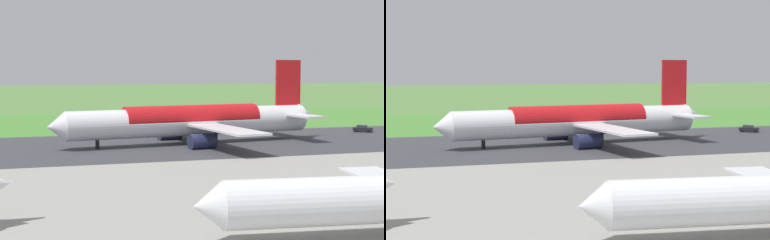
{
  "view_description": "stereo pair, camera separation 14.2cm",
  "coord_description": "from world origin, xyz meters",
  "views": [
    {
      "loc": [
        22.98,
        110.12,
        14.31
      ],
      "look_at": [
        -10.37,
        0.0,
        4.5
      ],
      "focal_mm": 57.78,
      "sensor_mm": 36.0,
      "label": 1
    },
    {
      "loc": [
        22.85,
        110.16,
        14.31
      ],
      "look_at": [
        -10.37,
        0.0,
        4.5
      ],
      "focal_mm": 57.78,
      "sensor_mm": 36.0,
      "label": 2
    }
  ],
  "objects": [
    {
      "name": "airliner_main",
      "position": [
        -10.75,
        -0.05,
        4.35
      ],
      "size": [
        54.1,
        44.41,
        15.88
      ],
      "color": "white",
      "rests_on": "ground"
    },
    {
      "name": "traffic_cone_orange",
      "position": [
        -7.01,
        -47.14,
        0.28
      ],
      "size": [
        0.4,
        0.4,
        0.55
      ],
      "primitive_type": "cone",
      "color": "orange",
      "rests_on": "ground"
    },
    {
      "name": "ground_plane",
      "position": [
        0.0,
        0.0,
        0.0
      ],
      "size": [
        800.0,
        800.0,
        0.0
      ],
      "primitive_type": "plane",
      "color": "#547F3D"
    },
    {
      "name": "no_stopping_sign",
      "position": [
        -13.93,
        -40.13,
        1.44
      ],
      "size": [
        0.6,
        0.1,
        2.41
      ],
      "color": "slate",
      "rests_on": "ground"
    },
    {
      "name": "service_car_followme",
      "position": [
        -52.57,
        -8.94,
        0.84
      ],
      "size": [
        4.41,
        4.02,
        1.62
      ],
      "color": "black",
      "rests_on": "ground"
    },
    {
      "name": "runway_asphalt",
      "position": [
        0.0,
        0.0,
        0.03
      ],
      "size": [
        600.0,
        40.62,
        0.06
      ],
      "primitive_type": "cube",
      "color": "#38383D",
      "rests_on": "ground"
    },
    {
      "name": "apron_concrete",
      "position": [
        0.0,
        60.79,
        0.03
      ],
      "size": [
        440.0,
        110.0,
        0.05
      ],
      "primitive_type": "cube",
      "color": "gray",
      "rests_on": "ground"
    },
    {
      "name": "grass_verge_foreground",
      "position": [
        0.0,
        -43.4,
        0.02
      ],
      "size": [
        600.0,
        80.0,
        0.04
      ],
      "primitive_type": "cube",
      "color": "#478534",
      "rests_on": "ground"
    }
  ]
}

